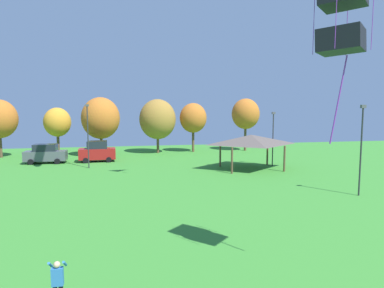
{
  "coord_description": "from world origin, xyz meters",
  "views": [
    {
      "loc": [
        -1.64,
        2.47,
        6.43
      ],
      "look_at": [
        1.35,
        17.77,
        4.76
      ],
      "focal_mm": 32.0,
      "sensor_mm": 36.0,
      "label": 1
    }
  ],
  "objects_px": {
    "kite_flying_0": "(342,18)",
    "treeline_tree_4": "(158,119)",
    "person_standing_far_right": "(58,281)",
    "treeline_tree_6": "(246,114)",
    "light_post_0": "(88,133)",
    "light_post_2": "(361,145)",
    "treeline_tree_3": "(101,118)",
    "park_pavilion": "(251,140)",
    "light_post_1": "(273,135)",
    "parked_car_leftmost": "(46,154)",
    "treeline_tree_2": "(57,122)",
    "treeline_tree_5": "(193,118)",
    "parked_car_second_from_left": "(97,152)"
  },
  "relations": [
    {
      "from": "person_standing_far_right",
      "to": "parked_car_leftmost",
      "type": "xyz_separation_m",
      "value": [
        -6.86,
        30.57,
        0.2
      ]
    },
    {
      "from": "light_post_1",
      "to": "treeline_tree_3",
      "type": "relative_size",
      "value": 0.77
    },
    {
      "from": "kite_flying_0",
      "to": "treeline_tree_6",
      "type": "bearing_deg",
      "value": 74.83
    },
    {
      "from": "treeline_tree_4",
      "to": "treeline_tree_6",
      "type": "xyz_separation_m",
      "value": [
        13.04,
        0.07,
        0.69
      ]
    },
    {
      "from": "treeline_tree_3",
      "to": "treeline_tree_5",
      "type": "xyz_separation_m",
      "value": [
        12.79,
        1.97,
        -0.12
      ]
    },
    {
      "from": "park_pavilion",
      "to": "parked_car_leftmost",
      "type": "bearing_deg",
      "value": 160.06
    },
    {
      "from": "kite_flying_0",
      "to": "treeline_tree_4",
      "type": "distance_m",
      "value": 37.68
    },
    {
      "from": "light_post_2",
      "to": "treeline_tree_3",
      "type": "bearing_deg",
      "value": 128.78
    },
    {
      "from": "light_post_1",
      "to": "treeline_tree_6",
      "type": "height_order",
      "value": "treeline_tree_6"
    },
    {
      "from": "light_post_1",
      "to": "treeline_tree_2",
      "type": "distance_m",
      "value": 28.65
    },
    {
      "from": "parked_car_leftmost",
      "to": "treeline_tree_2",
      "type": "distance_m",
      "value": 8.16
    },
    {
      "from": "light_post_1",
      "to": "treeline_tree_3",
      "type": "height_order",
      "value": "treeline_tree_3"
    },
    {
      "from": "parked_car_leftmost",
      "to": "light_post_0",
      "type": "xyz_separation_m",
      "value": [
        5.2,
        -4.23,
        2.68
      ]
    },
    {
      "from": "light_post_1",
      "to": "treeline_tree_4",
      "type": "xyz_separation_m",
      "value": [
        -11.42,
        13.21,
        1.39
      ]
    },
    {
      "from": "light_post_0",
      "to": "treeline_tree_2",
      "type": "distance_m",
      "value": 12.79
    },
    {
      "from": "parked_car_leftmost",
      "to": "treeline_tree_6",
      "type": "distance_m",
      "value": 27.79
    },
    {
      "from": "light_post_1",
      "to": "treeline_tree_5",
      "type": "height_order",
      "value": "treeline_tree_5"
    },
    {
      "from": "park_pavilion",
      "to": "light_post_0",
      "type": "xyz_separation_m",
      "value": [
        -16.76,
        3.73,
        0.7
      ]
    },
    {
      "from": "person_standing_far_right",
      "to": "treeline_tree_2",
      "type": "height_order",
      "value": "treeline_tree_2"
    },
    {
      "from": "treeline_tree_4",
      "to": "treeline_tree_5",
      "type": "distance_m",
      "value": 5.14
    },
    {
      "from": "person_standing_far_right",
      "to": "treeline_tree_5",
      "type": "height_order",
      "value": "treeline_tree_5"
    },
    {
      "from": "light_post_1",
      "to": "treeline_tree_3",
      "type": "distance_m",
      "value": 22.29
    },
    {
      "from": "light_post_1",
      "to": "treeline_tree_4",
      "type": "bearing_deg",
      "value": 130.85
    },
    {
      "from": "light_post_0",
      "to": "light_post_2",
      "type": "xyz_separation_m",
      "value": [
        20.59,
        -15.63,
        -0.07
      ]
    },
    {
      "from": "parked_car_leftmost",
      "to": "person_standing_far_right",
      "type": "bearing_deg",
      "value": -76.27
    },
    {
      "from": "kite_flying_0",
      "to": "treeline_tree_6",
      "type": "height_order",
      "value": "kite_flying_0"
    },
    {
      "from": "treeline_tree_4",
      "to": "treeline_tree_5",
      "type": "xyz_separation_m",
      "value": [
        5.14,
        0.19,
        0.14
      ]
    },
    {
      "from": "treeline_tree_6",
      "to": "treeline_tree_3",
      "type": "bearing_deg",
      "value": -174.88
    },
    {
      "from": "light_post_0",
      "to": "treeline_tree_3",
      "type": "xyz_separation_m",
      "value": [
        0.73,
        9.08,
        1.23
      ]
    },
    {
      "from": "light_post_2",
      "to": "treeline_tree_5",
      "type": "distance_m",
      "value": 27.63
    },
    {
      "from": "treeline_tree_4",
      "to": "treeline_tree_6",
      "type": "distance_m",
      "value": 13.06
    },
    {
      "from": "parked_car_second_from_left",
      "to": "person_standing_far_right",
      "type": "bearing_deg",
      "value": -90.81
    },
    {
      "from": "park_pavilion",
      "to": "light_post_0",
      "type": "height_order",
      "value": "light_post_0"
    },
    {
      "from": "person_standing_far_right",
      "to": "treeline_tree_6",
      "type": "height_order",
      "value": "treeline_tree_6"
    },
    {
      "from": "treeline_tree_6",
      "to": "treeline_tree_5",
      "type": "bearing_deg",
      "value": 179.17
    },
    {
      "from": "parked_car_leftmost",
      "to": "treeline_tree_6",
      "type": "relative_size",
      "value": 0.6
    },
    {
      "from": "light_post_0",
      "to": "treeline_tree_4",
      "type": "distance_m",
      "value": 13.76
    },
    {
      "from": "park_pavilion",
      "to": "treeline_tree_4",
      "type": "height_order",
      "value": "treeline_tree_4"
    },
    {
      "from": "light_post_0",
      "to": "treeline_tree_3",
      "type": "bearing_deg",
      "value": 85.41
    },
    {
      "from": "person_standing_far_right",
      "to": "light_post_2",
      "type": "distance_m",
      "value": 21.92
    },
    {
      "from": "light_post_1",
      "to": "treeline_tree_4",
      "type": "relative_size",
      "value": 0.78
    },
    {
      "from": "parked_car_leftmost",
      "to": "light_post_1",
      "type": "distance_m",
      "value": 25.95
    },
    {
      "from": "treeline_tree_2",
      "to": "treeline_tree_4",
      "type": "distance_m",
      "value": 13.56
    },
    {
      "from": "treeline_tree_4",
      "to": "light_post_0",
      "type": "bearing_deg",
      "value": -127.63
    },
    {
      "from": "treeline_tree_3",
      "to": "parked_car_second_from_left",
      "type": "bearing_deg",
      "value": -92.05
    },
    {
      "from": "park_pavilion",
      "to": "light_post_1",
      "type": "relative_size",
      "value": 1.2
    },
    {
      "from": "treeline_tree_3",
      "to": "treeline_tree_4",
      "type": "height_order",
      "value": "treeline_tree_3"
    },
    {
      "from": "parked_car_leftmost",
      "to": "light_post_2",
      "type": "relative_size",
      "value": 0.7
    },
    {
      "from": "parked_car_leftmost",
      "to": "treeline_tree_5",
      "type": "height_order",
      "value": "treeline_tree_5"
    },
    {
      "from": "person_standing_far_right",
      "to": "treeline_tree_6",
      "type": "relative_size",
      "value": 0.21
    }
  ]
}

